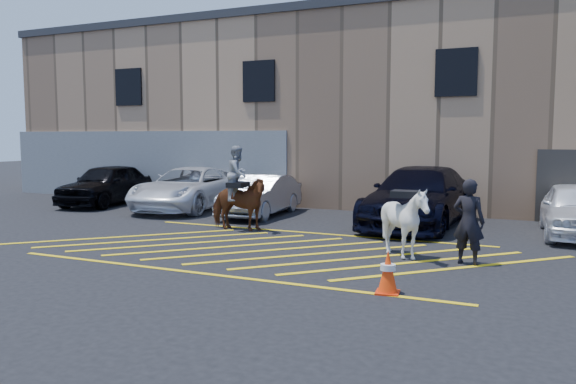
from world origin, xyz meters
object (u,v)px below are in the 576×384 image
at_px(car_black_suv, 107,184).
at_px(mounted_bay, 238,196).
at_px(car_silver_sedan, 261,195).
at_px(car_blue_suv, 419,196).
at_px(handler, 469,222).
at_px(traffic_cone, 388,272).
at_px(car_white_pickup, 189,188).
at_px(saddled_white, 405,222).

height_order(car_black_suv, mounted_bay, mounted_bay).
relative_size(car_silver_sedan, car_blue_suv, 0.69).
distance_m(handler, traffic_cone, 2.96).
distance_m(car_silver_sedan, car_blue_suv, 5.12).
bearing_deg(traffic_cone, handler, 70.84).
distance_m(car_silver_sedan, handler, 8.37).
bearing_deg(traffic_cone, car_white_pickup, 139.77).
xyz_separation_m(car_blue_suv, traffic_cone, (0.94, -7.42, -0.48)).
height_order(car_white_pickup, car_blue_suv, car_blue_suv).
relative_size(car_blue_suv, traffic_cone, 7.99).
relative_size(car_black_suv, mounted_bay, 1.95).
height_order(car_white_pickup, saddled_white, saddled_white).
xyz_separation_m(saddled_white, traffic_cone, (0.35, -2.82, -0.41)).
distance_m(car_white_pickup, saddled_white, 10.02).
xyz_separation_m(car_white_pickup, saddled_white, (8.75, -4.88, 0.03)).
bearing_deg(saddled_white, car_silver_sedan, 141.79).
distance_m(saddled_white, traffic_cone, 2.87).
height_order(car_silver_sedan, car_blue_suv, car_blue_suv).
height_order(car_blue_suv, saddled_white, car_blue_suv).
relative_size(car_black_suv, car_blue_suv, 0.78).
relative_size(car_white_pickup, handler, 3.07).
height_order(car_white_pickup, handler, handler).
bearing_deg(traffic_cone, saddled_white, 97.13).
bearing_deg(car_black_suv, handler, -27.27).
bearing_deg(car_white_pickup, car_silver_sedan, -12.29).
bearing_deg(car_blue_suv, car_black_suv, -177.12).
relative_size(car_white_pickup, saddled_white, 3.47).
relative_size(car_blue_suv, saddled_white, 3.78).
relative_size(car_white_pickup, car_blue_suv, 0.92).
xyz_separation_m(car_black_suv, car_white_pickup, (3.66, 0.10, -0.03)).
relative_size(car_black_suv, car_silver_sedan, 1.13).
distance_m(car_blue_suv, traffic_cone, 7.49).
height_order(handler, traffic_cone, handler).
bearing_deg(car_silver_sedan, car_black_suv, 174.47).
bearing_deg(car_black_suv, saddled_white, -28.88).
xyz_separation_m(handler, traffic_cone, (-0.96, -2.75, -0.51)).
xyz_separation_m(car_white_pickup, traffic_cone, (9.10, -7.70, -0.38)).
bearing_deg(handler, car_silver_sedan, -22.70).
distance_m(car_black_suv, car_silver_sedan, 6.71).
xyz_separation_m(car_blue_suv, handler, (1.90, -4.67, 0.03)).
xyz_separation_m(car_black_suv, car_silver_sedan, (6.70, -0.29, -0.11)).
relative_size(car_blue_suv, mounted_bay, 2.50).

